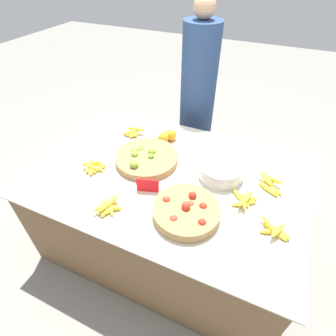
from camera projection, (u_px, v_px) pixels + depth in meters
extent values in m
plane|color=gray|center=(168.00, 238.00, 2.19)|extent=(12.00, 12.00, 0.00)
cube|color=brown|center=(168.00, 210.00, 1.96)|extent=(1.67, 1.14, 0.71)
cube|color=beige|center=(168.00, 174.00, 1.72)|extent=(1.74, 1.19, 0.01)
cylinder|color=olive|center=(147.00, 158.00, 1.80)|extent=(0.43, 0.43, 0.05)
sphere|color=#7AB238|center=(151.00, 166.00, 1.74)|extent=(0.05, 0.05, 0.05)
sphere|color=#7AB238|center=(132.00, 158.00, 1.80)|extent=(0.04, 0.04, 0.04)
sphere|color=#89BC42|center=(152.00, 151.00, 1.81)|extent=(0.06, 0.06, 0.06)
sphere|color=#6BA333|center=(137.00, 156.00, 1.80)|extent=(0.04, 0.04, 0.04)
sphere|color=#7AB238|center=(146.00, 159.00, 1.80)|extent=(0.05, 0.05, 0.05)
sphere|color=#7AB238|center=(135.00, 155.00, 1.78)|extent=(0.05, 0.05, 0.05)
sphere|color=#89BC42|center=(126.00, 164.00, 1.75)|extent=(0.05, 0.05, 0.05)
sphere|color=#7AB238|center=(140.00, 150.00, 1.85)|extent=(0.05, 0.05, 0.05)
sphere|color=#6BA333|center=(159.00, 158.00, 1.80)|extent=(0.05, 0.05, 0.05)
sphere|color=#7AB238|center=(142.00, 156.00, 1.81)|extent=(0.04, 0.04, 0.04)
sphere|color=#7AB238|center=(134.00, 165.00, 1.68)|extent=(0.06, 0.06, 0.06)
sphere|color=#6BA333|center=(151.00, 157.00, 1.77)|extent=(0.04, 0.04, 0.04)
sphere|color=#7AB238|center=(135.00, 152.00, 1.83)|extent=(0.05, 0.05, 0.05)
sphere|color=#7AB238|center=(147.00, 159.00, 1.78)|extent=(0.05, 0.05, 0.05)
sphere|color=#6BA333|center=(144.00, 165.00, 1.75)|extent=(0.04, 0.04, 0.04)
cylinder|color=olive|center=(186.00, 211.00, 1.44)|extent=(0.37, 0.37, 0.06)
sphere|color=red|center=(180.00, 197.00, 1.52)|extent=(0.05, 0.05, 0.05)
sphere|color=red|center=(188.00, 210.00, 1.45)|extent=(0.04, 0.04, 0.04)
sphere|color=red|center=(202.00, 223.00, 1.35)|extent=(0.05, 0.05, 0.05)
sphere|color=red|center=(190.00, 206.00, 1.45)|extent=(0.05, 0.05, 0.05)
sphere|color=red|center=(173.00, 218.00, 1.41)|extent=(0.05, 0.05, 0.05)
sphere|color=red|center=(178.00, 227.00, 1.36)|extent=(0.04, 0.04, 0.04)
sphere|color=red|center=(193.00, 195.00, 1.47)|extent=(0.04, 0.04, 0.04)
sphere|color=red|center=(186.00, 206.00, 1.41)|extent=(0.05, 0.05, 0.05)
sphere|color=red|center=(174.00, 220.00, 1.37)|extent=(0.05, 0.05, 0.05)
sphere|color=red|center=(185.00, 209.00, 1.42)|extent=(0.05, 0.05, 0.05)
sphere|color=red|center=(166.00, 200.00, 1.47)|extent=(0.04, 0.04, 0.04)
sphere|color=red|center=(203.00, 207.00, 1.43)|extent=(0.05, 0.05, 0.05)
sphere|color=orange|center=(163.00, 138.00, 1.96)|extent=(0.08, 0.08, 0.08)
sphere|color=orange|center=(171.00, 135.00, 1.99)|extent=(0.08, 0.08, 0.08)
sphere|color=orange|center=(161.00, 139.00, 1.96)|extent=(0.06, 0.06, 0.06)
sphere|color=orange|center=(166.00, 136.00, 1.99)|extent=(0.08, 0.08, 0.08)
cylinder|color=silver|center=(221.00, 170.00, 1.67)|extent=(0.29, 0.29, 0.10)
cube|color=red|center=(148.00, 186.00, 1.57)|extent=(0.13, 0.05, 0.10)
ellipsoid|color=yellow|center=(274.00, 189.00, 1.59)|extent=(0.12, 0.08, 0.03)
ellipsoid|color=yellow|center=(271.00, 183.00, 1.63)|extent=(0.05, 0.12, 0.03)
ellipsoid|color=yellow|center=(268.00, 189.00, 1.59)|extent=(0.15, 0.11, 0.03)
ellipsoid|color=yellow|center=(272.00, 179.00, 1.62)|extent=(0.14, 0.06, 0.03)
ellipsoid|color=yellow|center=(266.00, 178.00, 1.62)|extent=(0.11, 0.12, 0.04)
ellipsoid|color=yellow|center=(129.00, 134.00, 2.04)|extent=(0.11, 0.04, 0.03)
ellipsoid|color=yellow|center=(136.00, 132.00, 2.06)|extent=(0.10, 0.13, 0.04)
ellipsoid|color=yellow|center=(132.00, 133.00, 2.05)|extent=(0.08, 0.13, 0.04)
ellipsoid|color=yellow|center=(136.00, 129.00, 2.05)|extent=(0.14, 0.06, 0.03)
ellipsoid|color=yellow|center=(134.00, 131.00, 2.04)|extent=(0.13, 0.13, 0.03)
ellipsoid|color=yellow|center=(94.00, 167.00, 1.74)|extent=(0.07, 0.15, 0.03)
ellipsoid|color=yellow|center=(92.00, 168.00, 1.73)|extent=(0.10, 0.14, 0.03)
ellipsoid|color=yellow|center=(97.00, 169.00, 1.73)|extent=(0.08, 0.14, 0.03)
ellipsoid|color=yellow|center=(93.00, 166.00, 1.75)|extent=(0.13, 0.12, 0.03)
ellipsoid|color=yellow|center=(96.00, 167.00, 1.74)|extent=(0.13, 0.05, 0.03)
ellipsoid|color=yellow|center=(91.00, 164.00, 1.73)|extent=(0.11, 0.10, 0.03)
ellipsoid|color=yellow|center=(89.00, 166.00, 1.72)|extent=(0.12, 0.04, 0.03)
ellipsoid|color=yellow|center=(244.00, 204.00, 1.50)|extent=(0.15, 0.11, 0.03)
ellipsoid|color=yellow|center=(249.00, 201.00, 1.52)|extent=(0.10, 0.12, 0.03)
ellipsoid|color=yellow|center=(241.00, 198.00, 1.53)|extent=(0.13, 0.13, 0.03)
ellipsoid|color=yellow|center=(244.00, 201.00, 1.49)|extent=(0.06, 0.13, 0.03)
ellipsoid|color=yellow|center=(246.00, 199.00, 1.49)|extent=(0.08, 0.16, 0.03)
ellipsoid|color=yellow|center=(275.00, 231.00, 1.36)|extent=(0.14, 0.09, 0.03)
ellipsoid|color=yellow|center=(270.00, 231.00, 1.36)|extent=(0.12, 0.08, 0.03)
ellipsoid|color=yellow|center=(279.00, 232.00, 1.35)|extent=(0.13, 0.09, 0.03)
ellipsoid|color=yellow|center=(270.00, 225.00, 1.36)|extent=(0.11, 0.11, 0.03)
ellipsoid|color=yellow|center=(278.00, 230.00, 1.33)|extent=(0.08, 0.12, 0.03)
ellipsoid|color=yellow|center=(109.00, 208.00, 1.48)|extent=(0.15, 0.08, 0.03)
ellipsoid|color=yellow|center=(105.00, 207.00, 1.48)|extent=(0.11, 0.10, 0.03)
ellipsoid|color=yellow|center=(109.00, 208.00, 1.48)|extent=(0.03, 0.14, 0.03)
ellipsoid|color=yellow|center=(110.00, 207.00, 1.49)|extent=(0.12, 0.12, 0.03)
ellipsoid|color=yellow|center=(107.00, 211.00, 1.46)|extent=(0.09, 0.11, 0.03)
ellipsoid|color=yellow|center=(103.00, 205.00, 1.47)|extent=(0.07, 0.13, 0.03)
ellipsoid|color=yellow|center=(108.00, 203.00, 1.47)|extent=(0.07, 0.16, 0.03)
cylinder|color=navy|center=(197.00, 109.00, 2.38)|extent=(0.30, 0.30, 1.44)
sphere|color=tan|center=(205.00, 6.00, 1.86)|extent=(0.17, 0.17, 0.17)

